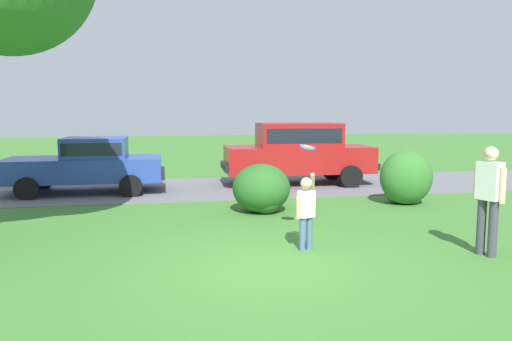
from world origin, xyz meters
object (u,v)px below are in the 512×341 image
at_px(adult_onlooker, 489,195).
at_px(parked_suv, 298,150).
at_px(child_thrower, 306,207).
at_px(frisbee, 307,147).
at_px(parked_sedan, 88,163).

bearing_deg(adult_onlooker, parked_suv, 95.89).
bearing_deg(adult_onlooker, child_thrower, 162.36).
xyz_separation_m(parked_suv, frisbee, (-1.63, -6.37, 0.57)).
bearing_deg(parked_sedan, parked_suv, 4.36).
distance_m(parked_sedan, parked_suv, 6.23).
xyz_separation_m(parked_sedan, parked_suv, (6.20, 0.47, 0.23)).
bearing_deg(frisbee, adult_onlooker, -34.51).
distance_m(parked_sedan, child_thrower, 7.99).
height_order(parked_sedan, parked_suv, parked_suv).
height_order(parked_sedan, frisbee, frisbee).
xyz_separation_m(child_thrower, adult_onlooker, (2.72, -0.86, 0.27)).
bearing_deg(child_thrower, parked_suv, 75.30).
bearing_deg(parked_suv, adult_onlooker, -84.11).
height_order(parked_sedan, adult_onlooker, adult_onlooker).
bearing_deg(parked_suv, parked_sedan, -175.64).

